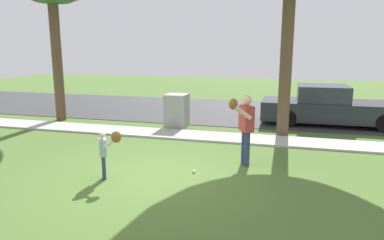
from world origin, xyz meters
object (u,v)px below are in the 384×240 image
Objects in this scene: baseball at (194,171)px; parked_pickup_dark at (330,107)px; person_adult at (245,123)px; person_child at (106,148)px; utility_cabinet at (177,111)px.

baseball is 7.40m from parked_pickup_dark.
person_adult reaches higher than person_child.
parked_pickup_dark is (2.56, 5.59, -0.40)m from person_adult.
person_child reaches higher than baseball.
parked_pickup_dark is (3.62, 6.42, 0.64)m from baseball.
parked_pickup_dark is at bearing 19.19° from utility_cabinet.
baseball is 4.92m from utility_cabinet.
parked_pickup_dark is at bearing 22.46° from person_child.
person_child is 2.07m from baseball.
utility_cabinet is 5.80m from parked_pickup_dark.
person_adult is 3.31m from person_child.
person_child is (-2.80, -1.72, -0.36)m from person_adult.
person_adult is 4.72m from utility_cabinet.
utility_cabinet is (-2.91, 3.68, -0.46)m from person_adult.
baseball is (-1.06, -0.84, -1.03)m from person_adult.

